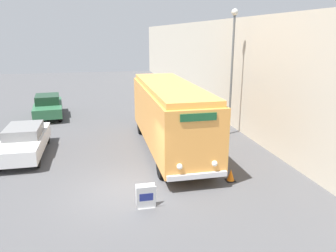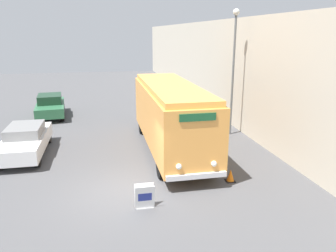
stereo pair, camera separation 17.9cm
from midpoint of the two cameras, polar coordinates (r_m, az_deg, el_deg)
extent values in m
plane|color=#4C4C4F|center=(12.57, -7.28, -11.29)|extent=(80.00, 80.00, 0.00)
cube|color=beige|center=(22.88, 9.92, 9.59)|extent=(0.30, 60.00, 6.58)
cylinder|color=black|center=(13.41, -0.80, -7.04)|extent=(0.28, 0.98, 0.98)
cylinder|color=black|center=(13.94, 7.85, -6.29)|extent=(0.28, 0.98, 0.98)
cylinder|color=black|center=(19.30, -4.32, 0.15)|extent=(0.28, 0.98, 0.98)
cylinder|color=black|center=(19.67, 1.82, 0.48)|extent=(0.28, 0.98, 0.98)
cube|color=#EF9E47|center=(16.14, 0.78, 1.84)|extent=(2.44, 9.10, 2.62)
cube|color=#FEA74B|center=(15.85, 0.80, 6.85)|extent=(2.25, 8.74, 0.24)
cube|color=silver|center=(12.31, 5.41, -8.71)|extent=(2.32, 0.12, 0.20)
sphere|color=white|center=(11.99, 2.33, -7.08)|extent=(0.22, 0.22, 0.22)
sphere|color=white|center=(12.36, 8.42, -6.52)|extent=(0.22, 0.22, 0.22)
cube|color=#19512D|center=(11.59, 5.64, 1.52)|extent=(1.34, 0.06, 0.28)
cube|color=gray|center=(11.49, -3.59, -13.97)|extent=(0.60, 0.19, 0.01)
cube|color=white|center=(11.22, -3.57, -12.32)|extent=(0.66, 0.17, 0.84)
cube|color=white|center=(11.35, -3.68, -11.97)|extent=(0.66, 0.17, 0.84)
cube|color=navy|center=(11.20, -3.56, -12.26)|extent=(0.46, 0.06, 0.29)
cylinder|color=#595E60|center=(18.90, 11.49, 8.36)|extent=(0.12, 0.12, 6.68)
sphere|color=silver|center=(18.78, 12.10, 18.84)|extent=(0.36, 0.36, 0.36)
cylinder|color=black|center=(15.94, -26.99, -5.75)|extent=(0.22, 0.62, 0.62)
cylinder|color=black|center=(15.58, -21.47, -5.56)|extent=(0.22, 0.62, 0.62)
cylinder|color=black|center=(19.04, -24.47, -2.06)|extent=(0.22, 0.62, 0.62)
cylinder|color=black|center=(18.75, -19.85, -1.83)|extent=(0.22, 0.62, 0.62)
cube|color=silver|center=(17.20, -23.24, -2.59)|extent=(1.82, 4.79, 0.66)
cube|color=gray|center=(17.15, -23.37, -0.67)|extent=(1.54, 2.16, 0.47)
cylinder|color=black|center=(23.10, -21.57, 1.30)|extent=(0.22, 0.67, 0.67)
cylinder|color=black|center=(23.02, -17.69, 1.62)|extent=(0.22, 0.67, 0.67)
cylinder|color=black|center=(26.11, -21.13, 2.93)|extent=(0.22, 0.67, 0.67)
cylinder|color=black|center=(26.04, -17.69, 3.22)|extent=(0.22, 0.67, 0.67)
cube|color=#2D6642|center=(24.49, -19.58, 3.05)|extent=(2.25, 4.65, 0.64)
cube|color=#193824|center=(24.48, -19.71, 4.49)|extent=(1.74, 2.16, 0.57)
cube|color=black|center=(13.53, 11.16, -9.35)|extent=(0.36, 0.36, 0.03)
cone|color=orange|center=(13.42, 11.21, -8.37)|extent=(0.30, 0.30, 0.48)
camera|label=1|loc=(0.09, -89.63, 0.11)|focal=35.00mm
camera|label=2|loc=(0.09, 90.37, -0.11)|focal=35.00mm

